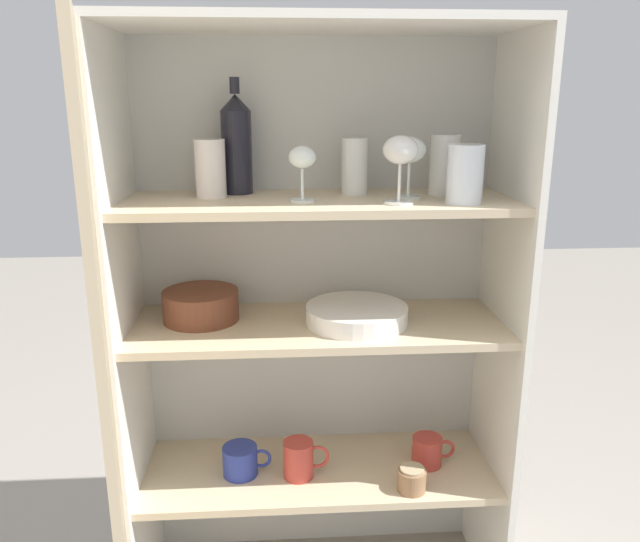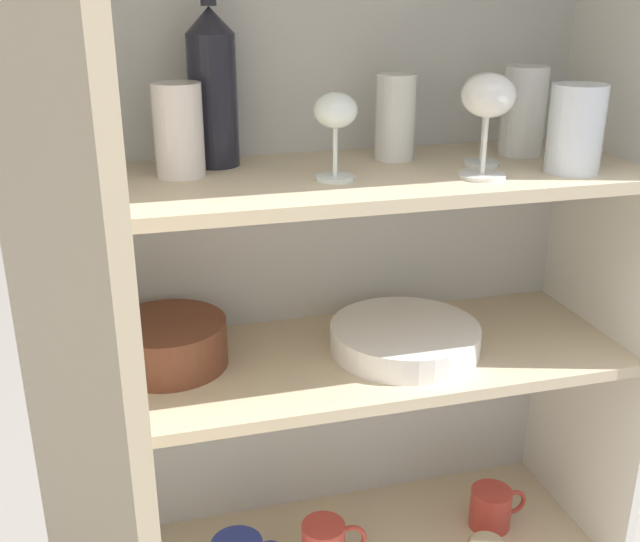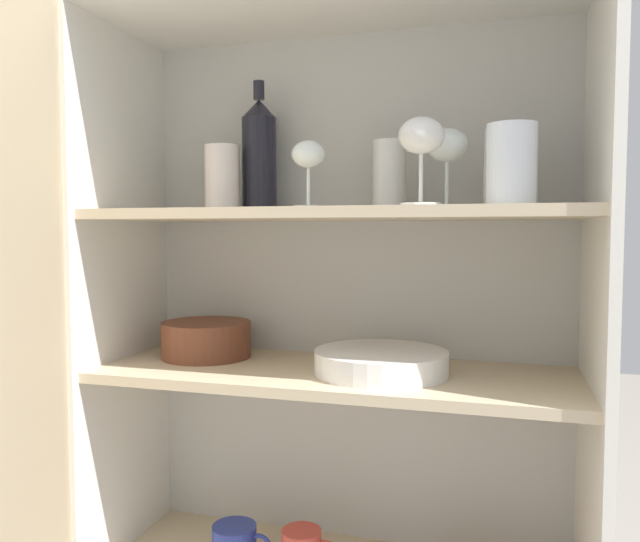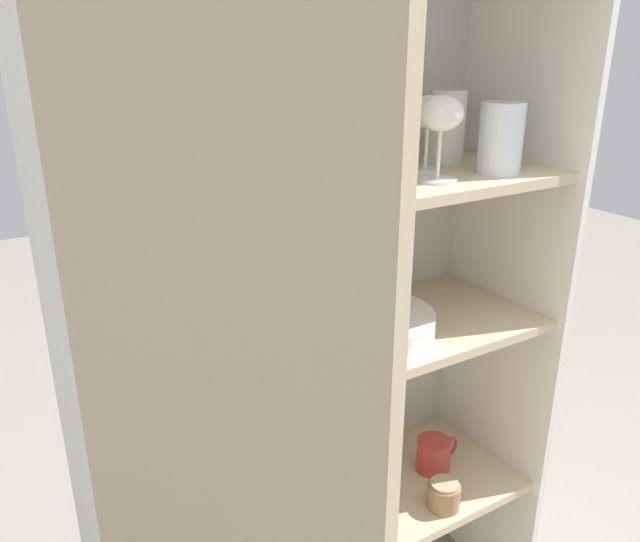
# 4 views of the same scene
# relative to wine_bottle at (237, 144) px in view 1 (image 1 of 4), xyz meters

# --- Properties ---
(cupboard_back_panel) EXTENTS (0.97, 0.02, 1.48)m
(cupboard_back_panel) POSITION_rel_wine_bottle_xyz_m (0.20, 0.07, -0.48)
(cupboard_back_panel) COLOR silver
(cupboard_back_panel) RESTS_ON ground_plane
(cupboard_side_left) EXTENTS (0.02, 0.37, 1.48)m
(cupboard_side_left) POSITION_rel_wine_bottle_xyz_m (-0.28, -0.10, -0.48)
(cupboard_side_left) COLOR white
(cupboard_side_left) RESTS_ON ground_plane
(cupboard_side_right) EXTENTS (0.02, 0.37, 1.48)m
(cupboard_side_right) POSITION_rel_wine_bottle_xyz_m (0.67, -0.10, -0.48)
(cupboard_side_right) COLOR white
(cupboard_side_right) RESTS_ON ground_plane
(cupboard_top_panel) EXTENTS (0.97, 0.37, 0.02)m
(cupboard_top_panel) POSITION_rel_wine_bottle_xyz_m (0.20, -0.10, 0.27)
(cupboard_top_panel) COLOR white
(cupboard_top_panel) RESTS_ON cupboard_side_left
(shelf_board_lower) EXTENTS (0.93, 0.33, 0.02)m
(shelf_board_lower) POSITION_rel_wine_bottle_xyz_m (0.20, -0.10, -0.87)
(shelf_board_lower) COLOR beige
(shelf_board_middle) EXTENTS (0.93, 0.33, 0.02)m
(shelf_board_middle) POSITION_rel_wine_bottle_xyz_m (0.20, -0.10, -0.45)
(shelf_board_middle) COLOR beige
(shelf_board_upper) EXTENTS (0.93, 0.33, 0.02)m
(shelf_board_upper) POSITION_rel_wine_bottle_xyz_m (0.20, -0.10, -0.13)
(shelf_board_upper) COLOR beige
(cupboard_door) EXTENTS (0.15, 0.47, 1.48)m
(cupboard_door) POSITION_rel_wine_bottle_xyz_m (-0.22, -0.52, -0.48)
(cupboard_door) COLOR tan
(cupboard_door) RESTS_ON ground_plane
(tumbler_glass_0) EXTENTS (0.07, 0.07, 0.14)m
(tumbler_glass_0) POSITION_rel_wine_bottle_xyz_m (0.29, -0.03, -0.05)
(tumbler_glass_0) COLOR white
(tumbler_glass_0) RESTS_ON shelf_board_upper
(tumbler_glass_1) EXTENTS (0.07, 0.07, 0.15)m
(tumbler_glass_1) POSITION_rel_wine_bottle_xyz_m (0.51, -0.06, -0.05)
(tumbler_glass_1) COLOR white
(tumbler_glass_1) RESTS_ON shelf_board_upper
(tumbler_glass_2) EXTENTS (0.07, 0.07, 0.14)m
(tumbler_glass_2) POSITION_rel_wine_bottle_xyz_m (-0.06, -0.06, -0.05)
(tumbler_glass_2) COLOR silver
(tumbler_glass_2) RESTS_ON shelf_board_upper
(tumbler_glass_3) EXTENTS (0.08, 0.08, 0.13)m
(tumbler_glass_3) POSITION_rel_wine_bottle_xyz_m (0.52, -0.19, -0.06)
(tumbler_glass_3) COLOR white
(tumbler_glass_3) RESTS_ON shelf_board_upper
(wine_glass_0) EXTENTS (0.08, 0.08, 0.15)m
(wine_glass_0) POSITION_rel_wine_bottle_xyz_m (0.41, -0.11, -0.02)
(wine_glass_0) COLOR white
(wine_glass_0) RESTS_ON shelf_board_upper
(wine_glass_1) EXTENTS (0.08, 0.08, 0.15)m
(wine_glass_1) POSITION_rel_wine_bottle_xyz_m (0.38, -0.19, -0.01)
(wine_glass_1) COLOR white
(wine_glass_1) RESTS_ON shelf_board_upper
(wine_glass_2) EXTENTS (0.06, 0.06, 0.13)m
(wine_glass_2) POSITION_rel_wine_bottle_xyz_m (0.16, -0.14, -0.03)
(wine_glass_2) COLOR white
(wine_glass_2) RESTS_ON shelf_board_upper
(wine_bottle) EXTENTS (0.08, 0.08, 0.28)m
(wine_bottle) POSITION_rel_wine_bottle_xyz_m (0.00, 0.00, 0.00)
(wine_bottle) COLOR black
(wine_bottle) RESTS_ON shelf_board_upper
(plate_stack_white) EXTENTS (0.26, 0.26, 0.04)m
(plate_stack_white) POSITION_rel_wine_bottle_xyz_m (0.29, -0.11, -0.42)
(plate_stack_white) COLOR white
(plate_stack_white) RESTS_ON shelf_board_middle
(mixing_bowl_large) EXTENTS (0.19, 0.19, 0.08)m
(mixing_bowl_large) POSITION_rel_wine_bottle_xyz_m (-0.10, -0.06, -0.40)
(mixing_bowl_large) COLOR brown
(mixing_bowl_large) RESTS_ON shelf_board_middle
(coffee_mug_primary) EXTENTS (0.12, 0.08, 0.10)m
(coffee_mug_primary) POSITION_rel_wine_bottle_xyz_m (0.14, -0.14, -0.81)
(coffee_mug_primary) COLOR #BC3D33
(coffee_mug_primary) RESTS_ON shelf_board_lower
(coffee_mug_extra_1) EXTENTS (0.12, 0.08, 0.08)m
(coffee_mug_extra_1) POSITION_rel_wine_bottle_xyz_m (0.49, -0.11, -0.82)
(coffee_mug_extra_1) COLOR #BC3D33
(coffee_mug_extra_1) RESTS_ON shelf_board_lower
(coffee_mug_extra_2) EXTENTS (0.13, 0.09, 0.08)m
(coffee_mug_extra_2) POSITION_rel_wine_bottle_xyz_m (-0.01, -0.12, -0.82)
(coffee_mug_extra_2) COLOR #283893
(coffee_mug_extra_2) RESTS_ON shelf_board_lower
(storage_jar) EXTENTS (0.07, 0.07, 0.06)m
(storage_jar) POSITION_rel_wine_bottle_xyz_m (0.43, -0.22, -0.83)
(storage_jar) COLOR #99704C
(storage_jar) RESTS_ON shelf_board_lower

